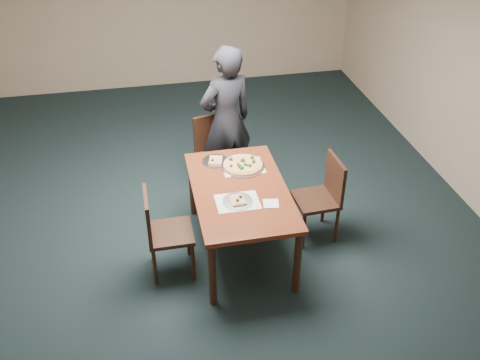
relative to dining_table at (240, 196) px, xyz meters
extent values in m
plane|color=black|center=(-0.27, 0.34, -0.66)|extent=(8.00, 8.00, 0.00)
cube|color=#562111|center=(0.00, 0.00, 0.07)|extent=(0.90, 1.50, 0.04)
cylinder|color=black|center=(-0.39, -0.69, -0.31)|extent=(0.07, 0.07, 0.70)
cylinder|color=black|center=(-0.39, 0.69, -0.31)|extent=(0.07, 0.07, 0.70)
cylinder|color=black|center=(0.39, -0.69, -0.31)|extent=(0.07, 0.07, 0.70)
cylinder|color=black|center=(0.39, 0.69, -0.31)|extent=(0.07, 0.07, 0.70)
cube|color=black|center=(-0.04, 1.10, -0.21)|extent=(0.51, 0.51, 0.04)
cylinder|color=black|center=(-0.17, 0.88, -0.44)|extent=(0.04, 0.04, 0.43)
cylinder|color=black|center=(-0.26, 1.23, -0.44)|extent=(0.04, 0.04, 0.43)
cylinder|color=black|center=(0.18, 0.96, -0.44)|extent=(0.04, 0.04, 0.43)
cylinder|color=black|center=(0.09, 1.31, -0.44)|extent=(0.04, 0.04, 0.43)
cube|color=black|center=(-0.08, 1.28, 0.03)|extent=(0.42, 0.13, 0.44)
cube|color=black|center=(-0.70, -0.17, -0.21)|extent=(0.42, 0.42, 0.04)
cylinder|color=black|center=(-0.52, -0.35, -0.44)|extent=(0.04, 0.04, 0.43)
cylinder|color=black|center=(-0.88, -0.35, -0.44)|extent=(0.04, 0.04, 0.43)
cylinder|color=black|center=(-0.53, 0.01, -0.44)|extent=(0.04, 0.04, 0.43)
cylinder|color=black|center=(-0.89, 0.01, -0.44)|extent=(0.04, 0.04, 0.43)
cube|color=black|center=(-0.89, -0.17, 0.03)|extent=(0.04, 0.42, 0.44)
cube|color=black|center=(0.81, 0.07, -0.21)|extent=(0.44, 0.44, 0.04)
cylinder|color=black|center=(0.62, 0.24, -0.44)|extent=(0.04, 0.04, 0.43)
cylinder|color=black|center=(0.98, 0.26, -0.44)|extent=(0.04, 0.04, 0.43)
cylinder|color=black|center=(0.64, -0.12, -0.44)|extent=(0.04, 0.04, 0.43)
cylinder|color=black|center=(1.00, -0.10, -0.44)|extent=(0.04, 0.04, 0.43)
cube|color=black|center=(1.00, 0.08, 0.03)|extent=(0.06, 0.42, 0.44)
imported|color=black|center=(0.08, 1.16, 0.22)|extent=(0.74, 0.60, 1.76)
cube|color=white|center=(0.11, 0.38, 0.09)|extent=(0.42, 0.32, 0.00)
cube|color=white|center=(-0.07, -0.20, 0.09)|extent=(0.40, 0.30, 0.00)
cylinder|color=silver|center=(0.11, 0.38, 0.10)|extent=(0.44, 0.44, 0.01)
cylinder|color=#CD864E|center=(0.11, 0.38, 0.12)|extent=(0.40, 0.40, 0.02)
cylinder|color=#FFD785|center=(0.11, 0.38, 0.13)|extent=(0.35, 0.35, 0.01)
sphere|color=#174114|center=(0.13, 0.33, 0.14)|extent=(0.03, 0.03, 0.03)
sphere|color=#174114|center=(0.11, 0.41, 0.15)|extent=(0.04, 0.04, 0.04)
sphere|color=#174114|center=(0.08, 0.28, 0.15)|extent=(0.04, 0.04, 0.04)
sphere|color=#174114|center=(0.12, 0.42, 0.15)|extent=(0.04, 0.04, 0.04)
sphere|color=#174114|center=(0.22, 0.37, 0.15)|extent=(0.04, 0.04, 0.04)
sphere|color=#174114|center=(0.16, 0.31, 0.15)|extent=(0.04, 0.04, 0.04)
sphere|color=#174114|center=(0.12, 0.35, 0.14)|extent=(0.03, 0.03, 0.03)
sphere|color=#174114|center=(0.00, 0.47, 0.15)|extent=(0.04, 0.04, 0.04)
sphere|color=#174114|center=(0.05, 0.35, 0.14)|extent=(0.03, 0.03, 0.03)
sphere|color=#174114|center=(0.06, 0.27, 0.14)|extent=(0.03, 0.03, 0.03)
sphere|color=#174114|center=(0.22, 0.45, 0.15)|extent=(0.04, 0.04, 0.04)
sphere|color=#174114|center=(0.06, 0.31, 0.15)|extent=(0.04, 0.04, 0.04)
sphere|color=#174114|center=(-0.02, 0.34, 0.14)|extent=(0.03, 0.03, 0.03)
cylinder|color=silver|center=(-0.07, -0.20, 0.10)|extent=(0.28, 0.28, 0.01)
cube|color=#CD864E|center=(-0.07, -0.20, 0.11)|extent=(0.14, 0.18, 0.02)
cube|color=#FFD785|center=(-0.07, -0.20, 0.12)|extent=(0.11, 0.15, 0.01)
sphere|color=#174114|center=(-0.07, -0.23, 0.14)|extent=(0.03, 0.03, 0.03)
sphere|color=#174114|center=(-0.03, -0.19, 0.14)|extent=(0.03, 0.03, 0.03)
cylinder|color=silver|center=(-0.15, 0.53, 0.10)|extent=(0.28, 0.28, 0.01)
cube|color=#CD864E|center=(-0.15, 0.53, 0.11)|extent=(0.17, 0.20, 0.02)
cube|color=#FFD785|center=(-0.15, 0.53, 0.12)|extent=(0.13, 0.16, 0.01)
sphere|color=#174114|center=(-0.18, 0.51, 0.13)|extent=(0.03, 0.03, 0.03)
sphere|color=#174114|center=(-0.19, 0.51, 0.13)|extent=(0.03, 0.03, 0.03)
cube|color=white|center=(0.23, -0.30, 0.09)|extent=(0.16, 0.16, 0.01)
camera|label=1|loc=(-0.85, -4.12, 3.02)|focal=40.00mm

